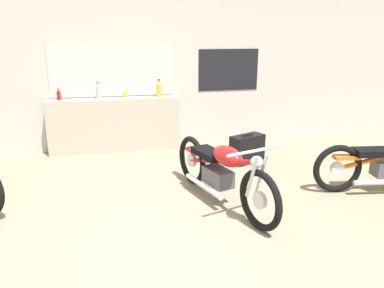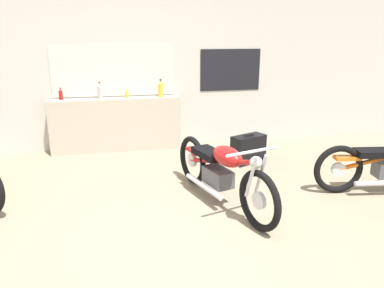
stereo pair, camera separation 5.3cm
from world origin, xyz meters
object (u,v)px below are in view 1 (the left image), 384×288
object	(u,v)px
bottle_left_center	(98,92)
bottle_center	(125,93)
bottle_leftmost	(59,95)
bottle_right_center	(159,89)
hard_case_black	(247,149)
motorcycle_red	(221,170)

from	to	relation	value
bottle_left_center	bottle_center	size ratio (longest dim) A/B	1.72
bottle_leftmost	bottle_left_center	size ratio (longest dim) A/B	0.69
bottle_leftmost	bottle_left_center	world-z (taller)	bottle_left_center
bottle_left_center	bottle_leftmost	bearing A→B (deg)	175.17
bottle_leftmost	bottle_center	xyz separation A→B (m)	(1.06, -0.01, -0.01)
bottle_left_center	bottle_right_center	bearing A→B (deg)	0.43
bottle_center	bottle_right_center	world-z (taller)	bottle_right_center
bottle_left_center	bottle_center	xyz separation A→B (m)	(0.44, 0.04, -0.05)
bottle_center	bottle_right_center	xyz separation A→B (m)	(0.56, -0.03, 0.06)
bottle_left_center	bottle_center	bearing A→B (deg)	5.29
bottle_right_center	bottle_leftmost	bearing A→B (deg)	178.41
bottle_center	hard_case_black	xyz separation A→B (m)	(1.78, -1.07, -0.76)
bottle_left_center	hard_case_black	xyz separation A→B (m)	(2.21, -1.03, -0.81)
bottle_left_center	motorcycle_red	world-z (taller)	bottle_left_center
bottle_left_center	motorcycle_red	bearing A→B (deg)	-59.13
motorcycle_red	hard_case_black	bearing A→B (deg)	57.90
bottle_right_center	hard_case_black	xyz separation A→B (m)	(1.22, -1.04, -0.82)
hard_case_black	bottle_right_center	bearing A→B (deg)	139.57
bottle_center	bottle_leftmost	bearing A→B (deg)	179.34
bottle_leftmost	bottle_right_center	distance (m)	1.62
motorcycle_red	bottle_leftmost	bearing A→B (deg)	130.19
bottle_leftmost	hard_case_black	xyz separation A→B (m)	(2.83, -1.08, -0.77)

